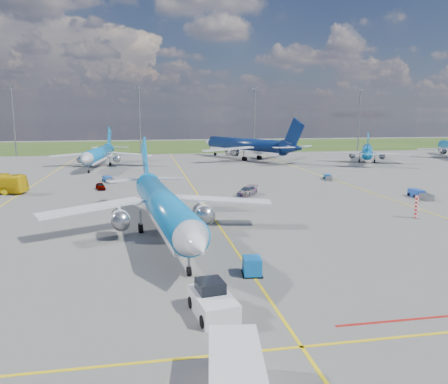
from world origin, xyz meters
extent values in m
plane|color=#545452|center=(0.00, 0.00, 0.00)|extent=(400.00, 400.00, 0.00)
cube|color=#2D4719|center=(0.00, 150.00, 0.00)|extent=(400.00, 80.00, 0.01)
cube|color=yellow|center=(0.00, 30.00, 0.01)|extent=(0.25, 160.00, 0.02)
cube|color=yellow|center=(0.00, -20.00, 0.01)|extent=(60.00, 0.25, 0.02)
cube|color=yellow|center=(-30.00, 40.00, 0.01)|extent=(0.25, 120.00, 0.02)
cube|color=yellow|center=(30.00, 40.00, 0.01)|extent=(0.25, 120.00, 0.02)
cube|color=#A5140F|center=(8.00, -18.00, 0.01)|extent=(10.00, 0.25, 0.02)
cylinder|color=slate|center=(-50.00, 110.00, 11.00)|extent=(0.50, 0.50, 22.00)
cube|color=slate|center=(-50.00, 110.00, 22.30)|extent=(2.20, 0.50, 0.80)
cylinder|color=slate|center=(-10.00, 110.00, 11.00)|extent=(0.50, 0.50, 22.00)
cube|color=slate|center=(-10.00, 110.00, 22.30)|extent=(2.20, 0.50, 0.80)
cylinder|color=slate|center=(30.00, 110.00, 11.00)|extent=(0.50, 0.50, 22.00)
cube|color=slate|center=(30.00, 110.00, 22.30)|extent=(2.20, 0.50, 0.80)
cylinder|color=slate|center=(70.00, 110.00, 11.00)|extent=(0.50, 0.50, 22.00)
cube|color=slate|center=(70.00, 110.00, 22.30)|extent=(2.20, 0.50, 0.80)
cylinder|color=red|center=(26.00, 8.00, 1.50)|extent=(0.50, 0.50, 3.00)
cube|color=silver|center=(-4.44, -14.91, 0.71)|extent=(3.05, 4.89, 1.42)
cube|color=black|center=(-4.53, -14.26, 1.70)|extent=(2.02, 2.20, 0.98)
cube|color=slate|center=(-4.85, -12.10, 0.60)|extent=(0.65, 2.64, 0.22)
cube|color=#0D61B8|center=(-0.03, -8.07, 0.75)|extent=(1.70, 2.03, 1.49)
cube|color=silver|center=(-4.82, -24.16, 1.24)|extent=(3.28, 5.95, 2.49)
imported|color=#999999|center=(-16.77, 38.52, 0.61)|extent=(2.22, 3.80, 1.21)
imported|color=#999999|center=(-8.01, 45.52, 0.63)|extent=(4.90, 4.23, 1.25)
imported|color=#999999|center=(8.10, 28.10, 0.74)|extent=(4.75, 5.35, 1.49)
cube|color=#1B42A3|center=(35.26, 21.69, 0.61)|extent=(1.68, 2.93, 1.21)
cube|color=slate|center=(35.12, 18.83, 0.50)|extent=(1.42, 2.26, 0.99)
cube|color=#1C50A8|center=(-16.29, 48.04, 0.54)|extent=(2.19, 2.88, 1.08)
cube|color=slate|center=(-15.38, 45.64, 0.44)|extent=(1.80, 2.26, 0.89)
cube|color=#195A9B|center=(29.11, 43.51, 0.50)|extent=(1.84, 2.62, 1.00)
cube|color=slate|center=(28.49, 41.23, 0.41)|extent=(1.53, 2.04, 0.82)
camera|label=1|loc=(-8.67, -42.29, 13.35)|focal=35.00mm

